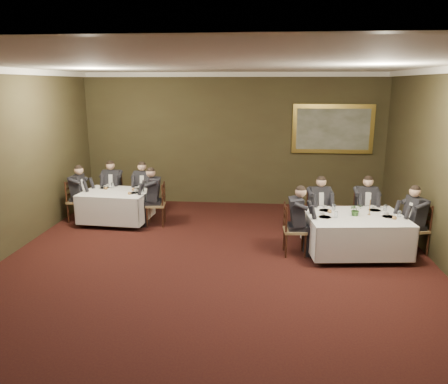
% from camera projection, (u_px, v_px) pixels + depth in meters
% --- Properties ---
extents(ground, '(10.00, 10.00, 0.00)m').
position_uv_depth(ground, '(211.00, 282.00, 7.26)').
color(ground, black).
rests_on(ground, ground).
extents(ceiling, '(8.00, 10.00, 0.10)m').
position_uv_depth(ceiling, '(210.00, 63.00, 6.42)').
color(ceiling, silver).
rests_on(ceiling, back_wall).
extents(back_wall, '(8.00, 0.10, 3.50)m').
position_uv_depth(back_wall, '(233.00, 140.00, 11.67)').
color(back_wall, '#38301C').
rests_on(back_wall, ground).
extents(crown_molding, '(8.00, 10.00, 0.12)m').
position_uv_depth(crown_molding, '(210.00, 67.00, 6.43)').
color(crown_molding, white).
rests_on(crown_molding, back_wall).
extents(table_main, '(1.98, 1.59, 0.67)m').
position_uv_depth(table_main, '(355.00, 232.00, 8.36)').
color(table_main, black).
rests_on(table_main, ground).
extents(table_second, '(1.62, 1.28, 0.67)m').
position_uv_depth(table_second, '(116.00, 204.00, 10.25)').
color(table_second, black).
rests_on(table_second, ground).
extents(chair_main_backleft, '(0.52, 0.50, 1.00)m').
position_uv_depth(chair_main_backleft, '(317.00, 225.00, 9.31)').
color(chair_main_backleft, olive).
rests_on(chair_main_backleft, ground).
extents(diner_main_backleft, '(0.49, 0.55, 1.35)m').
position_uv_depth(diner_main_backleft, '(318.00, 214.00, 9.25)').
color(diner_main_backleft, black).
rests_on(diner_main_backleft, chair_main_backleft).
extents(chair_main_backright, '(0.45, 0.43, 1.00)m').
position_uv_depth(chair_main_backright, '(364.00, 224.00, 9.33)').
color(chair_main_backright, olive).
rests_on(chair_main_backright, ground).
extents(diner_main_backright, '(0.43, 0.49, 1.35)m').
position_uv_depth(diner_main_backright, '(365.00, 214.00, 9.27)').
color(diner_main_backright, black).
rests_on(diner_main_backright, chair_main_backright).
extents(chair_main_endleft, '(0.45, 0.46, 1.00)m').
position_uv_depth(chair_main_endleft, '(294.00, 240.00, 8.38)').
color(chair_main_endleft, olive).
rests_on(chair_main_endleft, ground).
extents(diner_main_endleft, '(0.50, 0.44, 1.35)m').
position_uv_depth(diner_main_endleft, '(295.00, 229.00, 8.33)').
color(diner_main_endleft, black).
rests_on(diner_main_endleft, chair_main_endleft).
extents(chair_main_endright, '(0.52, 0.54, 1.00)m').
position_uv_depth(chair_main_endright, '(414.00, 239.00, 8.43)').
color(chair_main_endright, olive).
rests_on(chair_main_endright, ground).
extents(diner_main_endright, '(0.57, 0.51, 1.35)m').
position_uv_depth(diner_main_endright, '(415.00, 228.00, 8.37)').
color(diner_main_endright, black).
rests_on(diner_main_endright, chair_main_endright).
extents(chair_sec_backleft, '(0.47, 0.46, 1.00)m').
position_uv_depth(chair_sec_backleft, '(114.00, 202.00, 11.11)').
color(chair_sec_backleft, olive).
rests_on(chair_sec_backleft, ground).
extents(diner_sec_backleft, '(0.45, 0.51, 1.35)m').
position_uv_depth(diner_sec_backleft, '(113.00, 193.00, 11.04)').
color(diner_sec_backleft, black).
rests_on(diner_sec_backleft, chair_sec_backleft).
extents(chair_sec_backright, '(0.45, 0.43, 1.00)m').
position_uv_depth(chair_sec_backright, '(145.00, 203.00, 10.98)').
color(chair_sec_backright, olive).
rests_on(chair_sec_backright, ground).
extents(diner_sec_backright, '(0.42, 0.49, 1.35)m').
position_uv_depth(diner_sec_backright, '(144.00, 195.00, 10.91)').
color(diner_sec_backright, black).
rests_on(diner_sec_backright, chair_sec_backright).
extents(chair_sec_endright, '(0.46, 0.48, 1.00)m').
position_uv_depth(chair_sec_endright, '(156.00, 213.00, 10.14)').
color(chair_sec_endright, olive).
rests_on(chair_sec_endright, ground).
extents(diner_sec_endright, '(0.52, 0.45, 1.35)m').
position_uv_depth(diner_sec_endright, '(155.00, 204.00, 10.08)').
color(diner_sec_endright, black).
rests_on(diner_sec_endright, chair_sec_endright).
extents(chair_sec_endleft, '(0.43, 0.45, 1.00)m').
position_uv_depth(chair_sec_endleft, '(78.00, 209.00, 10.44)').
color(chair_sec_endleft, olive).
rests_on(chair_sec_endleft, ground).
extents(diner_sec_endleft, '(0.49, 0.43, 1.35)m').
position_uv_depth(diner_sec_endleft, '(78.00, 200.00, 10.38)').
color(diner_sec_endleft, black).
rests_on(diner_sec_endleft, chair_sec_endleft).
extents(centerpiece, '(0.27, 0.25, 0.25)m').
position_uv_depth(centerpiece, '(356.00, 209.00, 8.28)').
color(centerpiece, '#2D5926').
rests_on(centerpiece, table_main).
extents(candlestick, '(0.07, 0.07, 0.45)m').
position_uv_depth(candlestick, '(370.00, 207.00, 8.32)').
color(candlestick, '#B88338').
rests_on(candlestick, table_main).
extents(place_setting_table_main, '(0.33, 0.31, 0.14)m').
position_uv_depth(place_setting_table_main, '(328.00, 208.00, 8.67)').
color(place_setting_table_main, white).
rests_on(place_setting_table_main, table_main).
extents(place_setting_table_second, '(0.33, 0.31, 0.14)m').
position_uv_depth(place_setting_table_second, '(107.00, 186.00, 10.56)').
color(place_setting_table_second, white).
rests_on(place_setting_table_second, table_second).
extents(painting, '(2.08, 0.09, 1.27)m').
position_uv_depth(painting, '(333.00, 129.00, 11.30)').
color(painting, gold).
rests_on(painting, back_wall).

